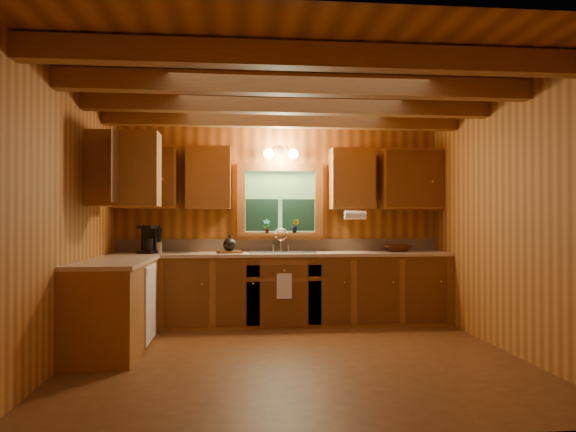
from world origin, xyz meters
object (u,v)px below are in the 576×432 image
(coffee_maker, at_px, (149,239))
(cutting_board, at_px, (230,252))
(wicker_basket, at_px, (398,248))
(sink, at_px, (282,256))

(coffee_maker, relative_size, cutting_board, 1.21)
(wicker_basket, bearing_deg, sink, -177.88)
(coffee_maker, height_order, cutting_board, coffee_maker)
(coffee_maker, xyz_separation_m, wicker_basket, (3.14, 0.06, -0.13))
(cutting_board, xyz_separation_m, wicker_basket, (2.16, 0.15, 0.03))
(cutting_board, height_order, wicker_basket, wicker_basket)
(sink, height_order, wicker_basket, sink)
(sink, bearing_deg, cutting_board, -172.10)
(cutting_board, bearing_deg, coffee_maker, 159.60)
(sink, xyz_separation_m, coffee_maker, (-1.63, -0.00, 0.21))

